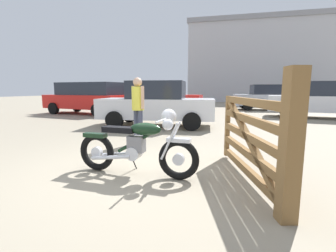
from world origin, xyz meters
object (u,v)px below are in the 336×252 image
object	(u,v)px
dark_sedan_left	(324,98)
vintage_motorcycle	(139,145)
bystander	(138,104)
white_estate_far	(267,97)
timber_gate	(256,138)
red_hatchback_near	(167,98)
blue_hatchback_right	(157,104)
pale_sedan_back	(87,97)

from	to	relation	value
dark_sedan_left	vintage_motorcycle	bearing A→B (deg)	67.57
bystander	dark_sedan_left	world-z (taller)	dark_sedan_left
white_estate_far	timber_gate	bearing A→B (deg)	-104.40
bystander	dark_sedan_left	xyz separation A→B (m)	(6.12, 7.77, -0.08)
white_estate_far	red_hatchback_near	bearing A→B (deg)	-162.78
bystander	red_hatchback_near	xyz separation A→B (m)	(-2.10, 8.96, -0.18)
white_estate_far	dark_sedan_left	world-z (taller)	dark_sedan_left
blue_hatchback_right	red_hatchback_near	bearing A→B (deg)	95.70
vintage_motorcycle	timber_gate	bearing A→B (deg)	1.10
bystander	blue_hatchback_right	world-z (taller)	blue_hatchback_right
vintage_motorcycle	bystander	bearing A→B (deg)	114.79
vintage_motorcycle	bystander	world-z (taller)	bystander
vintage_motorcycle	dark_sedan_left	distance (m)	11.09
timber_gate	blue_hatchback_right	size ratio (longest dim) A/B	0.55
timber_gate	blue_hatchback_right	bearing A→B (deg)	14.54
vintage_motorcycle	bystander	distance (m)	2.30
red_hatchback_near	blue_hatchback_right	size ratio (longest dim) A/B	0.97
bystander	blue_hatchback_right	size ratio (longest dim) A/B	0.38
white_estate_far	pale_sedan_back	size ratio (longest dim) A/B	0.91
pale_sedan_back	bystander	bearing A→B (deg)	139.94
white_estate_far	dark_sedan_left	xyz separation A→B (m)	(2.21, -4.21, 0.10)
timber_gate	white_estate_far	distance (m)	14.02
vintage_motorcycle	white_estate_far	world-z (taller)	white_estate_far
vintage_motorcycle	white_estate_far	xyz separation A→B (m)	(2.96, 14.00, 0.34)
bystander	pale_sedan_back	distance (m)	8.46
blue_hatchback_right	vintage_motorcycle	bearing A→B (deg)	-81.52
vintage_motorcycle	pale_sedan_back	distance (m)	10.60
vintage_motorcycle	pale_sedan_back	world-z (taller)	pale_sedan_back
blue_hatchback_right	pale_sedan_back	xyz separation A→B (m)	(-5.29, 3.08, 0.10)
red_hatchback_near	white_estate_far	size ratio (longest dim) A/B	0.96
vintage_motorcycle	white_estate_far	distance (m)	14.32
timber_gate	white_estate_far	bearing A→B (deg)	-23.79
vintage_motorcycle	blue_hatchback_right	world-z (taller)	blue_hatchback_right
pale_sedan_back	dark_sedan_left	bearing A→B (deg)	-166.13
blue_hatchback_right	pale_sedan_back	size ratio (longest dim) A/B	0.91
blue_hatchback_right	timber_gate	bearing A→B (deg)	-65.11
white_estate_far	blue_hatchback_right	distance (m)	10.04
timber_gate	red_hatchback_near	size ratio (longest dim) A/B	0.57
vintage_motorcycle	blue_hatchback_right	size ratio (longest dim) A/B	0.47
blue_hatchback_right	dark_sedan_left	bearing A→B (deg)	26.89
white_estate_far	blue_hatchback_right	world-z (taller)	same
vintage_motorcycle	timber_gate	size ratio (longest dim) A/B	0.85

